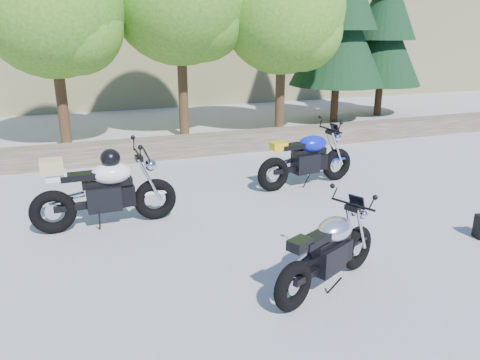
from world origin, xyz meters
The scene contains 9 objects.
ground centered at (0.00, 0.00, 0.00)m, with size 90.00×90.00×0.00m, color gray.
stone_wall centered at (0.00, 5.50, 0.25)m, with size 22.00×0.55×0.50m, color #473C2F.
tree_decid_left centered at (-2.39, 7.14, 3.63)m, with size 3.67×3.67×5.62m.
tree_decid_right centered at (3.71, 6.94, 3.50)m, with size 3.54×3.54×5.41m.
conifer_near centered at (6.20, 8.20, 3.68)m, with size 3.17×3.17×7.06m.
conifer_far centered at (8.40, 8.80, 3.27)m, with size 2.82×2.82×6.27m.
silver_bike centered at (0.55, -1.28, 0.48)m, with size 1.84×1.00×0.99m.
white_bike centered at (-1.91, 1.61, 0.63)m, with size 2.33×0.74×1.29m.
blue_bike centered at (2.14, 2.38, 0.55)m, with size 2.26×0.71×1.13m.
Camera 1 is at (-2.22, -5.80, 3.12)m, focal length 35.00 mm.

